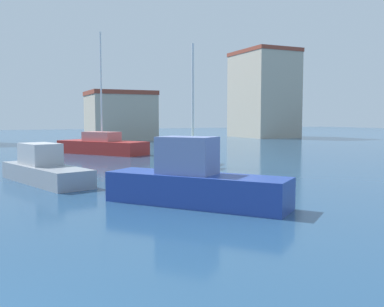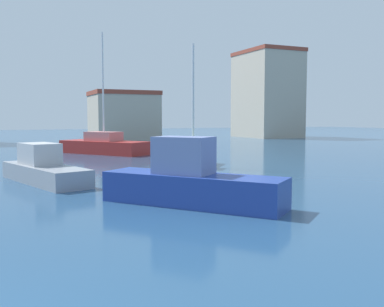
{
  "view_description": "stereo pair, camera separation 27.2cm",
  "coord_description": "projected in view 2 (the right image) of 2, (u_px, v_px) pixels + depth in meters",
  "views": [
    {
      "loc": [
        1.66,
        -4.71,
        2.65
      ],
      "look_at": [
        10.81,
        15.18,
        0.86
      ],
      "focal_mm": 40.58,
      "sensor_mm": 36.0,
      "label": 1
    },
    {
      "loc": [
        1.9,
        -4.82,
        2.65
      ],
      "look_at": [
        10.81,
        15.18,
        0.86
      ],
      "focal_mm": 40.58,
      "sensor_mm": 36.0,
      "label": 2
    }
  ],
  "objects": [
    {
      "name": "harbor_office",
      "position": [
        124.0,
        116.0,
        52.5
      ],
      "size": [
        7.63,
        6.69,
        5.86
      ],
      "color": "#B2A893",
      "rests_on": "ground"
    },
    {
      "name": "warehouse_block",
      "position": [
        267.0,
        94.0,
        59.65
      ],
      "size": [
        6.68,
        8.81,
        11.84
      ],
      "color": "#B2A893",
      "rests_on": "ground"
    },
    {
      "name": "sailboat_red_far_right",
      "position": [
        104.0,
        145.0,
        32.15
      ],
      "size": [
        5.85,
        7.19,
        8.88
      ],
      "color": "#B22823",
      "rests_on": "water"
    },
    {
      "name": "water",
      "position": [
        221.0,
        159.0,
        28.13
      ],
      "size": [
        160.0,
        160.0,
        0.0
      ],
      "primitive_type": "plane",
      "color": "navy",
      "rests_on": "ground"
    },
    {
      "name": "motorboat_grey_mid_harbor",
      "position": [
        44.0,
        169.0,
        17.9
      ],
      "size": [
        3.14,
        5.84,
        1.6
      ],
      "color": "gray",
      "rests_on": "water"
    },
    {
      "name": "motorboat_blue_center_channel",
      "position": [
        191.0,
        182.0,
        13.18
      ],
      "size": [
        4.71,
        5.37,
        2.08
      ],
      "color": "#233D93",
      "rests_on": "water"
    },
    {
      "name": "sailboat_green_outer_mooring",
      "position": [
        193.0,
        156.0,
        23.56
      ],
      "size": [
        3.81,
        4.19,
        6.62
      ],
      "color": "#28703D",
      "rests_on": "water"
    }
  ]
}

